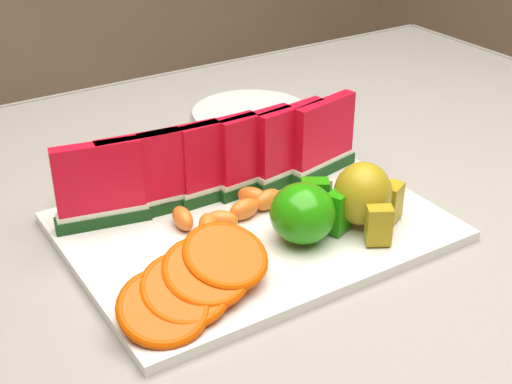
# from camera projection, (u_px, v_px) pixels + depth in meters

# --- Properties ---
(table) EXTENTS (1.40, 0.90, 0.75)m
(table) POSITION_uv_depth(u_px,v_px,m) (229.00, 304.00, 0.85)
(table) COLOR #453119
(table) RESTS_ON ground
(tablecloth) EXTENTS (1.53, 1.03, 0.20)m
(tablecloth) POSITION_uv_depth(u_px,v_px,m) (228.00, 261.00, 0.82)
(tablecloth) COLOR gray
(tablecloth) RESTS_ON table
(platter) EXTENTS (0.40, 0.30, 0.01)m
(platter) POSITION_uv_depth(u_px,v_px,m) (253.00, 227.00, 0.80)
(platter) COLOR silver
(platter) RESTS_ON tablecloth
(apple_cluster) EXTENTS (0.10, 0.08, 0.06)m
(apple_cluster) POSITION_uv_depth(u_px,v_px,m) (307.00, 212.00, 0.75)
(apple_cluster) COLOR #147E0F
(apple_cluster) RESTS_ON platter
(pear_cluster) EXTENTS (0.09, 0.09, 0.07)m
(pear_cluster) POSITION_uv_depth(u_px,v_px,m) (365.00, 196.00, 0.77)
(pear_cluster) COLOR #A9691A
(pear_cluster) RESTS_ON platter
(side_plate) EXTENTS (0.23, 0.23, 0.01)m
(side_plate) POSITION_uv_depth(u_px,v_px,m) (251.00, 113.00, 1.09)
(side_plate) COLOR silver
(side_plate) RESTS_ON tablecloth
(watermelon_row) EXTENTS (0.39, 0.07, 0.10)m
(watermelon_row) POSITION_uv_depth(u_px,v_px,m) (219.00, 162.00, 0.82)
(watermelon_row) COLOR #0C3F0E
(watermelon_row) RESTS_ON platter
(orange_fan_front) EXTENTS (0.18, 0.12, 0.05)m
(orange_fan_front) POSITION_uv_depth(u_px,v_px,m) (195.00, 281.00, 0.66)
(orange_fan_front) COLOR #E85414
(orange_fan_front) RESTS_ON platter
(orange_fan_back) EXTENTS (0.29, 0.11, 0.05)m
(orange_fan_back) POSITION_uv_depth(u_px,v_px,m) (178.00, 166.00, 0.87)
(orange_fan_back) COLOR #E85414
(orange_fan_back) RESTS_ON platter
(tangerine_segments) EXTENTS (0.13, 0.07, 0.02)m
(tangerine_segments) POSITION_uv_depth(u_px,v_px,m) (230.00, 212.00, 0.79)
(tangerine_segments) COLOR orange
(tangerine_segments) RESTS_ON platter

